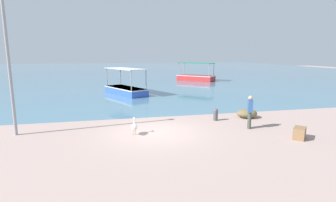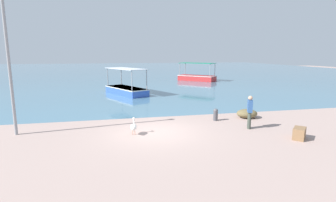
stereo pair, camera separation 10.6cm
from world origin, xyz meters
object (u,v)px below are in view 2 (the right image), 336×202
Objects in this scene: net_pile at (247,113)px; fishing_boat_outer at (126,89)px; lamp_post at (8,57)px; fisherman_standing at (250,111)px; pelican at (134,127)px; cargo_crate at (299,133)px; mooring_bollard at (216,114)px; fishing_boat_near_right at (197,77)px.

fishing_boat_outer is at bearing 120.93° from net_pile.
fisherman_standing is (11.26, -1.41, -2.72)m from lamp_post.
cargo_crate is at bearing -17.32° from pelican.
mooring_bollard is 2.10m from net_pile.
pelican is 6.43m from lamp_post.
lamp_post is 9.34× the size of mooring_bollard.
fishing_boat_near_right reaches higher than pelican.
pelican is 0.48× the size of fisherman_standing.
lamp_post is at bearing -117.07° from fishing_boat_outer.
pelican is 0.66× the size of net_pile.
mooring_bollard is (4.79, 1.64, -0.00)m from pelican.
fishing_boat_near_right is 25.45m from pelican.
pelican is 7.52m from cargo_crate.
fishing_boat_near_right reaches higher than fisherman_standing.
lamp_post reaches higher than mooring_bollard.
fishing_boat_outer is 12.55m from net_pile.
cargo_crate is at bearing -58.40° from mooring_bollard.
pelican is at bearing -91.93° from fishing_boat_outer.
pelican is at bearing 177.65° from fisherman_standing.
fishing_boat_near_right reaches higher than fishing_boat_outer.
fisherman_standing is at bearing -67.17° from fishing_boat_outer.
lamp_post is 12.77m from net_pile.
fishing_boat_outer reaches higher than mooring_bollard.
lamp_post reaches higher than fisherman_standing.
cargo_crate is at bearing -85.73° from net_pile.
mooring_bollard is at bearing 119.01° from fisherman_standing.
lamp_post reaches higher than cargo_crate.
fishing_boat_near_right is 0.78× the size of lamp_post.
fishing_boat_outer is at bearing 62.93° from lamp_post.
fisherman_standing is at bearing -7.15° from lamp_post.
cargo_crate is (12.60, -3.41, -3.37)m from lamp_post.
fishing_boat_outer reaches higher than cargo_crate.
fishing_boat_near_right is 4.15× the size of net_pile.
pelican is 0.12× the size of lamp_post.
fishing_boat_near_right is 14.73m from fishing_boat_outer.
cargo_crate is (7.18, -2.24, -0.12)m from pelican.
lamp_post is 13.48m from cargo_crate.
fisherman_standing reaches higher than mooring_bollard.
pelican is 5.86m from fisherman_standing.
fishing_boat_near_right is 21.55m from net_pile.
fishing_boat_outer is 11.81m from mooring_bollard.
fishing_boat_near_right is 27.42m from lamp_post.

